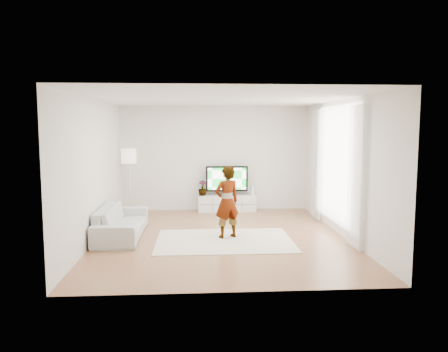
{
  "coord_description": "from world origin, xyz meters",
  "views": [
    {
      "loc": [
        -0.51,
        -8.72,
        2.25
      ],
      "look_at": [
        0.09,
        0.4,
        1.22
      ],
      "focal_mm": 35.0,
      "sensor_mm": 36.0,
      "label": 1
    }
  ],
  "objects": [
    {
      "name": "sofa",
      "position": [
        -2.04,
        0.18,
        0.31
      ],
      "size": [
        0.85,
        2.15,
        0.63
      ],
      "primitive_type": "imported",
      "rotation": [
        0.0,
        0.0,
        1.57
      ],
      "color": "beige",
      "rests_on": "floor"
    },
    {
      "name": "ceiling",
      "position": [
        0.0,
        0.0,
        2.8
      ],
      "size": [
        6.0,
        6.0,
        0.0
      ],
      "primitive_type": "plane",
      "color": "white",
      "rests_on": "wall_back"
    },
    {
      "name": "game_console",
      "position": [
        0.99,
        2.76,
        0.55
      ],
      "size": [
        0.07,
        0.17,
        0.23
      ],
      "rotation": [
        0.0,
        0.0,
        0.12
      ],
      "color": "white",
      "rests_on": "media_console"
    },
    {
      "name": "wall_front",
      "position": [
        0.0,
        -3.0,
        1.4
      ],
      "size": [
        5.0,
        0.02,
        2.8
      ],
      "primitive_type": "cube",
      "color": "silver",
      "rests_on": "floor"
    },
    {
      "name": "floor",
      "position": [
        0.0,
        0.0,
        0.0
      ],
      "size": [
        6.0,
        6.0,
        0.0
      ],
      "primitive_type": "plane",
      "color": "#AD734E",
      "rests_on": "ground"
    },
    {
      "name": "potted_plant",
      "position": [
        -0.33,
        2.77,
        0.63
      ],
      "size": [
        0.23,
        0.23,
        0.4
      ],
      "primitive_type": "imported",
      "rotation": [
        0.0,
        0.0,
        0.04
      ],
      "color": "#3F7238",
      "rests_on": "media_console"
    },
    {
      "name": "wall_left",
      "position": [
        -2.5,
        0.0,
        1.4
      ],
      "size": [
        0.02,
        6.0,
        2.8
      ],
      "primitive_type": "cube",
      "color": "silver",
      "rests_on": "floor"
    },
    {
      "name": "wall_right",
      "position": [
        2.5,
        0.0,
        1.4
      ],
      "size": [
        0.02,
        6.0,
        2.8
      ],
      "primitive_type": "cube",
      "color": "silver",
      "rests_on": "floor"
    },
    {
      "name": "curtain_near",
      "position": [
        2.4,
        -1.0,
        1.35
      ],
      "size": [
        0.04,
        0.7,
        2.6
      ],
      "primitive_type": "cube",
      "color": "white",
      "rests_on": "floor"
    },
    {
      "name": "wall_back",
      "position": [
        0.0,
        3.0,
        1.4
      ],
      "size": [
        5.0,
        0.02,
        2.8
      ],
      "primitive_type": "cube",
      "color": "silver",
      "rests_on": "floor"
    },
    {
      "name": "media_console",
      "position": [
        0.32,
        2.76,
        0.22
      ],
      "size": [
        1.54,
        0.44,
        0.43
      ],
      "color": "silver",
      "rests_on": "floor"
    },
    {
      "name": "player",
      "position": [
        0.12,
        -0.07,
        0.74
      ],
      "size": [
        0.63,
        0.53,
        1.46
      ],
      "primitive_type": "imported",
      "rotation": [
        0.0,
        0.0,
        3.55
      ],
      "color": "#334772",
      "rests_on": "rug"
    },
    {
      "name": "television",
      "position": [
        0.32,
        2.79,
        0.85
      ],
      "size": [
        1.12,
        0.22,
        0.78
      ],
      "color": "black",
      "rests_on": "media_console"
    },
    {
      "name": "window",
      "position": [
        2.48,
        0.3,
        1.45
      ],
      "size": [
        0.01,
        2.6,
        2.5
      ],
      "primitive_type": "cube",
      "color": "white",
      "rests_on": "wall_right"
    },
    {
      "name": "curtain_far",
      "position": [
        2.4,
        1.6,
        1.35
      ],
      "size": [
        0.04,
        0.7,
        2.6
      ],
      "primitive_type": "cube",
      "color": "white",
      "rests_on": "floor"
    },
    {
      "name": "rug",
      "position": [
        0.05,
        -0.3,
        0.01
      ],
      "size": [
        2.68,
        1.93,
        0.01
      ],
      "primitive_type": "cube",
      "rotation": [
        0.0,
        0.0,
        -0.0
      ],
      "color": "beige",
      "rests_on": "floor"
    },
    {
      "name": "floor_lamp",
      "position": [
        -2.2,
        2.46,
        1.44
      ],
      "size": [
        0.38,
        0.38,
        1.7
      ],
      "color": "silver",
      "rests_on": "floor"
    }
  ]
}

